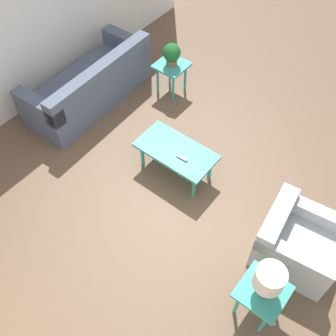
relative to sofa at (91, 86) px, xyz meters
The scene contains 10 objects.
ground_plane 2.34m from the sofa, 168.30° to the left, with size 14.00×14.00×0.00m, color brown.
wall_right 1.39m from the sofa, 30.98° to the left, with size 0.12×7.20×2.70m.
sofa is the anchor object (origin of this frame).
armchair 3.87m from the sofa, behind, with size 0.96×0.92×0.72m.
coffee_table 1.98m from the sofa, behind, with size 1.08×0.57×0.44m.
side_table_plant 1.32m from the sofa, 131.39° to the right, with size 0.48×0.48×0.54m.
side_table_lamp 4.07m from the sofa, 160.79° to the left, with size 0.48×0.48×0.54m.
potted_plant 1.38m from the sofa, 131.39° to the right, with size 0.28×0.28×0.36m.
table_lamp 4.10m from the sofa, 160.79° to the left, with size 0.30×0.30×0.43m.
remote_control 2.16m from the sofa, 169.42° to the left, with size 0.16×0.05×0.02m.
Camera 1 is at (-1.72, 2.61, 4.40)m, focal length 42.00 mm.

